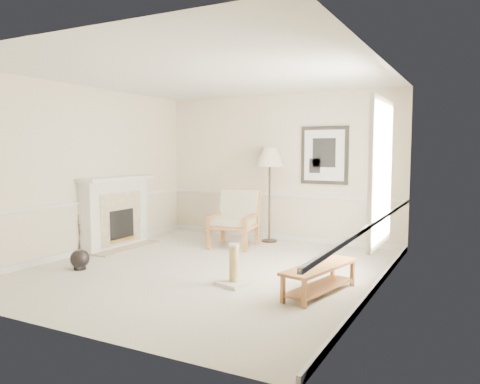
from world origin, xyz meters
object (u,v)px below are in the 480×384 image
(armchair, at_px, (236,216))
(floor_lamp, at_px, (270,160))
(bench, at_px, (320,275))
(floor_vase, at_px, (80,259))
(scratching_post, at_px, (234,272))

(armchair, distance_m, floor_lamp, 1.30)
(floor_lamp, height_order, bench, floor_lamp)
(floor_vase, relative_size, bench, 0.63)
(floor_lamp, bearing_deg, scratching_post, -74.79)
(floor_vase, bearing_deg, armchair, 64.81)
(bench, bearing_deg, floor_lamp, 124.67)
(floor_vase, height_order, floor_lamp, floor_lamp)
(scratching_post, bearing_deg, floor_lamp, 105.21)
(bench, bearing_deg, armchair, 137.41)
(floor_vase, xyz_separation_m, scratching_post, (2.45, 0.36, 0.02))
(armchair, height_order, scratching_post, armchair)
(floor_vase, bearing_deg, scratching_post, 8.28)
(armchair, bearing_deg, floor_vase, -122.82)
(bench, xyz_separation_m, scratching_post, (-1.13, -0.15, -0.07))
(floor_lamp, distance_m, bench, 3.67)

